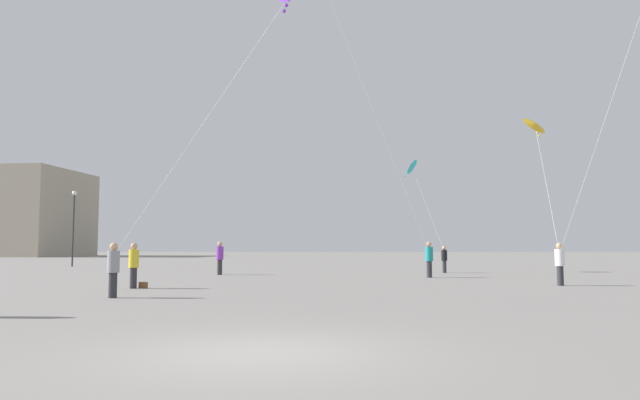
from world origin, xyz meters
TOP-DOWN VIEW (x-y plane):
  - ground_plane at (0.00, 0.00)m, footprint 300.00×300.00m
  - person_in_yellow at (-6.90, 12.84)m, footprint 0.38×0.38m
  - person_in_purple at (-6.08, 23.46)m, footprint 0.40×0.40m
  - person_in_white at (9.77, 15.41)m, footprint 0.38×0.38m
  - person_in_grey at (-6.03, 8.90)m, footprint 0.37×0.37m
  - person_in_teal at (5.26, 21.21)m, footprint 0.40×0.40m
  - person_in_black at (6.85, 26.64)m, footprint 0.35×0.35m
  - kite_amber_diamond at (10.00, 18.79)m, footprint 1.52×4.14m
  - kite_violet_diamond at (-0.39, 6.32)m, footprint 6.24×3.09m
  - kite_cyan_diamond at (5.09, 27.99)m, footprint 2.27×1.97m
  - building_left_hall at (-55.00, 80.80)m, footprint 25.09×18.44m
  - lamppost_east at (-20.66, 35.74)m, footprint 0.36×0.36m
  - handbag_beside_flyer at (-6.55, 12.94)m, footprint 0.35×0.23m

SIDE VIEW (x-z plane):
  - ground_plane at x=0.00m, z-range 0.00..0.00m
  - handbag_beside_flyer at x=-6.55m, z-range 0.00..0.24m
  - person_in_black at x=6.85m, z-range 0.08..1.67m
  - person_in_grey at x=-6.03m, z-range 0.08..1.78m
  - person_in_yellow at x=-6.90m, z-range 0.08..1.80m
  - person_in_white at x=9.77m, z-range 0.08..1.82m
  - person_in_teal at x=5.26m, z-range 0.09..1.91m
  - person_in_purple at x=-6.08m, z-range 0.09..1.94m
  - lamppost_east at x=-20.66m, z-range 0.92..6.89m
  - kite_cyan_diamond at x=5.09m, z-range 3.70..9.52m
  - building_left_hall at x=-55.00m, z-range 0.00..13.58m
  - kite_amber_diamond at x=10.00m, z-range 4.05..10.57m
  - kite_violet_diamond at x=-0.39m, z-range 4.49..11.84m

